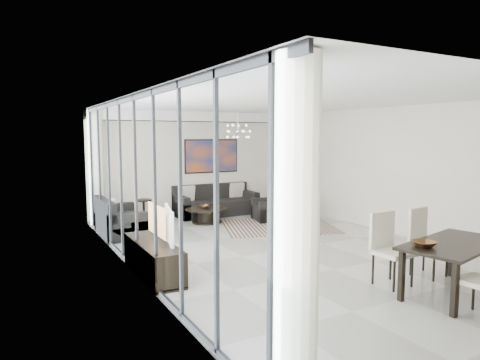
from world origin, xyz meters
TOP-DOWN VIEW (x-y plane):
  - room_shell at (0.46, 0.00)m, footprint 6.00×9.00m
  - window_wall at (-2.86, 0.00)m, footprint 0.37×8.95m
  - soffit at (0.00, 4.30)m, footprint 5.98×0.40m
  - painting at (0.50, 4.47)m, footprint 1.68×0.04m
  - chandelier at (0.30, 2.50)m, footprint 0.66×0.66m
  - rug at (1.08, 1.87)m, footprint 3.19×2.81m
  - coffee_table at (-0.28, 3.14)m, footprint 1.09×1.09m
  - bowl_coffee at (-0.33, 3.14)m, footprint 0.30×0.30m
  - sofa_main at (0.42, 4.07)m, footprint 2.33×0.95m
  - loveseat at (-2.55, 2.92)m, footprint 0.93×1.66m
  - armchair at (1.39, 2.62)m, footprint 1.05×1.09m
  - side_table at (-1.63, 4.15)m, footprint 0.42×0.42m
  - tv_console at (-2.76, -0.27)m, footprint 0.49×1.76m
  - television at (-2.60, -0.31)m, footprint 0.35×0.96m
  - dining_table at (0.73, -3.10)m, footprint 1.95×1.26m
  - dining_chair_nw at (0.24, -2.34)m, footprint 0.52×0.52m
  - dining_chair_ne at (1.09, -2.31)m, footprint 0.56×0.56m
  - bowl_dining at (0.17, -3.04)m, footprint 0.36×0.36m

SIDE VIEW (x-z plane):
  - rug at x=1.08m, z-range 0.00..0.01m
  - coffee_table at x=-0.28m, z-range 0.03..0.41m
  - armchair at x=1.39m, z-range -0.12..0.64m
  - tv_console at x=-2.76m, z-range 0.00..0.55m
  - loveseat at x=-2.55m, z-range -0.13..0.70m
  - sofa_main at x=0.42m, z-range -0.14..0.71m
  - side_table at x=-1.63m, z-range 0.10..0.68m
  - bowl_coffee at x=-0.33m, z-range 0.38..0.46m
  - dining_chair_ne at x=1.09m, z-range 0.08..1.16m
  - dining_chair_nw at x=0.24m, z-range 0.08..1.18m
  - dining_table at x=0.73m, z-range 0.29..1.04m
  - bowl_dining at x=0.17m, z-range 0.75..0.82m
  - television at x=-2.60m, z-range 0.55..1.10m
  - room_shell at x=0.46m, z-range 0.00..2.90m
  - window_wall at x=-2.86m, z-range 0.02..2.92m
  - painting at x=0.50m, z-range 1.16..2.14m
  - chandelier at x=0.30m, z-range 2.00..2.71m
  - soffit at x=0.00m, z-range 2.64..2.90m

